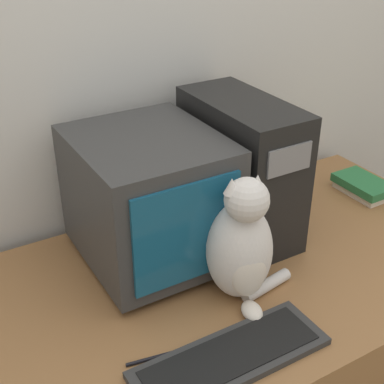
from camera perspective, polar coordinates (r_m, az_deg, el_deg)
wall_back at (r=1.73m, az=-4.46°, el=14.97°), size 7.00×0.05×2.50m
desk at (r=1.81m, az=4.03°, el=-17.30°), size 1.65×0.86×0.72m
crt_monitor at (r=1.52m, az=-4.60°, el=-0.73°), size 0.38×0.44×0.39m
computer_tower at (r=1.65m, az=5.17°, el=2.53°), size 0.21×0.44×0.43m
keyboard at (r=1.30m, az=4.16°, el=-17.18°), size 0.48×0.16×0.02m
cat at (r=1.39m, az=5.28°, el=-5.79°), size 0.26×0.25×0.37m
book_stack at (r=2.04m, az=17.84°, el=0.58°), size 0.14×0.20×0.05m
pen at (r=1.31m, az=-4.03°, el=-17.20°), size 0.14×0.03×0.01m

